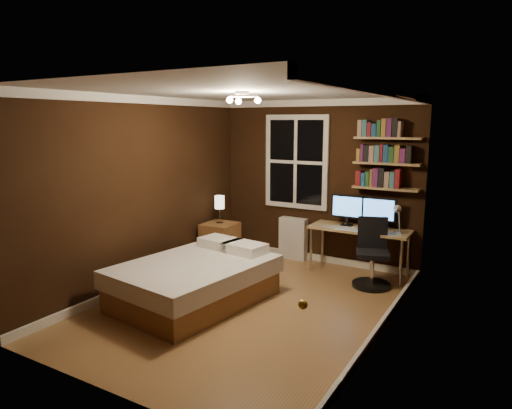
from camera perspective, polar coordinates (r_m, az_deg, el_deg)
The scene contains 24 objects.
floor at distance 5.62m, azimuth -1.08°, elevation -12.44°, with size 4.20×4.20×0.00m, color olive.
wall_back at distance 7.12m, azimuth 7.71°, elevation 2.78°, with size 3.20×0.04×2.50m, color black.
wall_left at distance 6.23m, azimuth -13.79°, elevation 1.50°, with size 0.04×4.20×2.50m, color black.
wall_right at distance 4.65m, azimuth 15.98°, elevation -1.54°, with size 0.04×4.20×2.50m, color black.
ceiling at distance 5.19m, azimuth -1.17°, elevation 13.93°, with size 3.20×4.20×0.02m, color white.
window at distance 7.20m, azimuth 5.07°, elevation 5.31°, with size 1.06×0.06×1.46m, color white.
door at distance 3.29m, azimuth 8.73°, elevation -10.26°, with size 0.03×0.82×2.05m, color black, non-canonical shape.
door_knob at distance 3.05m, azimuth 5.88°, elevation -12.35°, with size 0.06×0.06×0.06m, color gold.
ceiling_fixture at distance 5.10m, azimuth -1.77°, elevation 12.86°, with size 0.44×0.44×0.18m, color beige, non-canonical shape.
bookshelf_lower at distance 6.67m, azimuth 15.91°, elevation 1.97°, with size 0.92×0.22×0.03m, color tan.
books_row_lower at distance 6.65m, azimuth 15.96°, elevation 3.07°, with size 0.54×0.16×0.23m, color maroon, non-canonical shape.
bookshelf_middle at distance 6.63m, azimuth 16.05°, elevation 4.96°, with size 0.92×0.22×0.03m, color tan.
books_row_middle at distance 6.62m, azimuth 16.11°, elevation 6.08°, with size 0.66×0.16×0.23m, color navy, non-canonical shape.
bookshelf_upper at distance 6.61m, azimuth 16.21°, elevation 7.98°, with size 0.92×0.22×0.03m, color tan.
books_row_upper at distance 6.61m, azimuth 16.26°, elevation 9.11°, with size 0.54×0.16×0.23m, color #255629, non-canonical shape.
bed at distance 5.67m, azimuth -7.52°, elevation -9.40°, with size 1.58×2.02×0.63m.
nightstand at distance 7.20m, azimuth -4.51°, elevation -4.74°, with size 0.49×0.49×0.61m, color brown.
bedside_lamp at distance 7.08m, azimuth -4.57°, elevation -0.65°, with size 0.15×0.15×0.43m, color silver, non-canonical shape.
radiator at distance 7.33m, azimuth 4.68°, elevation -4.25°, with size 0.45×0.16×0.67m, color silver.
desk at distance 6.71m, azimuth 12.82°, elevation -3.40°, with size 1.42×0.53×0.67m.
monitor_left at distance 6.78m, azimuth 11.35°, elevation -0.71°, with size 0.48×0.12×0.45m, color black, non-canonical shape.
monitor_right at distance 6.65m, azimuth 15.07°, elevation -1.08°, with size 0.48×0.12×0.45m, color black, non-canonical shape.
desk_lamp at distance 6.38m, azimuth 17.33°, elevation -1.72°, with size 0.14×0.32×0.44m, color silver, non-canonical shape.
office_chair at distance 6.32m, azimuth 14.30°, elevation -6.89°, with size 0.53×0.53×0.92m.
Camera 1 is at (2.70, -4.42, 2.17)m, focal length 32.00 mm.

